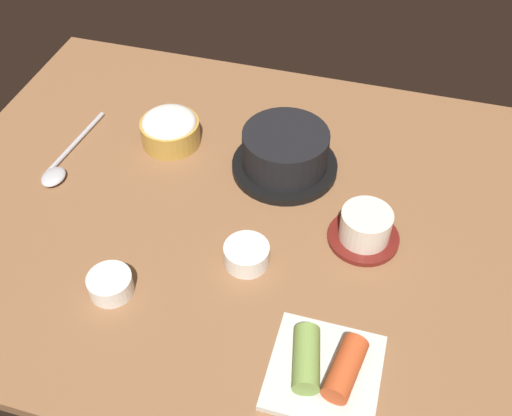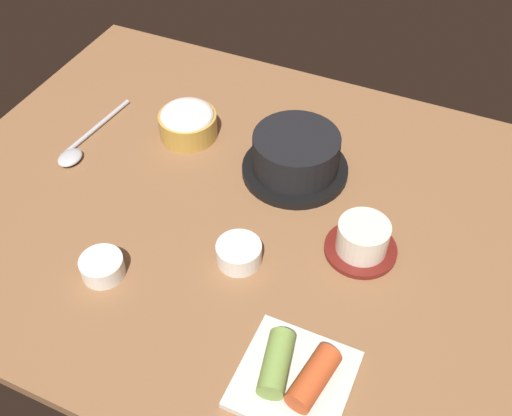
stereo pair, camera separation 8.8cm
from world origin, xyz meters
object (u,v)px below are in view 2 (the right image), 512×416
Objects in this scene: kimchi_plate at (294,375)px; side_bowl_near at (102,266)px; stone_pot at (296,156)px; rice_bowl at (188,121)px; tea_cup_with_saucer at (362,240)px; spoon at (79,147)px; banchan_cup_center at (239,253)px.

kimchi_plate reaches higher than side_bowl_near.
side_bowl_near is (-16.60, -30.02, -2.06)cm from stone_pot.
rice_bowl is 31.60cm from side_bowl_near.
tea_cup_with_saucer reaches higher than spoon.
banchan_cup_center is (-0.44, -20.19, -1.96)cm from stone_pot.
banchan_cup_center is (19.85, -21.52, -1.32)cm from rice_bowl.
rice_bowl is 29.30cm from banchan_cup_center.
stone_pot is at bearing 61.07° from side_bowl_near.
side_bowl_near is (3.70, -31.35, -1.43)cm from rice_bowl.
stone_pot is 20.29cm from banchan_cup_center.
stone_pot reaches higher than side_bowl_near.
kimchi_plate is at bearing -68.45° from stone_pot.
rice_bowl is at bearing 96.73° from side_bowl_near.
kimchi_plate is at bearing -26.75° from spoon.
rice_bowl is 0.74× the size of kimchi_plate.
tea_cup_with_saucer is 0.53× the size of spoon.
spoon is at bearing 153.25° from kimchi_plate.
tea_cup_with_saucer is 22.82cm from kimchi_plate.
kimchi_plate is (14.00, -14.12, -0.12)cm from banchan_cup_center.
kimchi_plate is (13.55, -34.31, -2.07)cm from stone_pot.
kimchi_plate is at bearing -8.09° from side_bowl_near.
banchan_cup_center is 18.91cm from side_bowl_near.
rice_bowl reaches higher than tea_cup_with_saucer.
banchan_cup_center is 0.33× the size of spoon.
spoon is (-34.81, 10.49, -1.05)cm from banchan_cup_center.
tea_cup_with_saucer is (35.03, -12.87, -0.47)cm from rice_bowl.
rice_bowl is at bearing 159.83° from tea_cup_with_saucer.
rice_bowl reaches higher than banchan_cup_center.
tea_cup_with_saucer is at bearing -20.17° from rice_bowl.
kimchi_plate is at bearing -46.47° from rice_bowl.
stone_pot is 2.66× the size of banchan_cup_center.
rice_bowl is at bearing 132.70° from banchan_cup_center.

